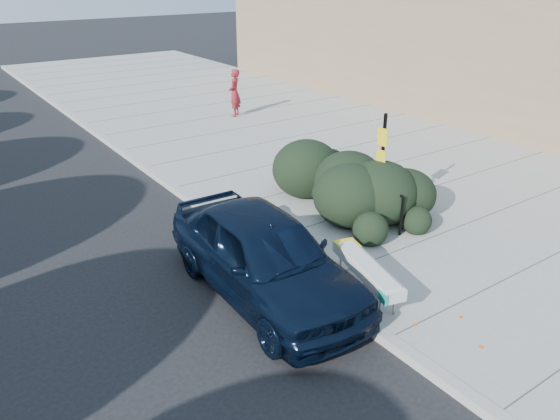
{
  "coord_description": "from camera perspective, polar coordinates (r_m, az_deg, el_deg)",
  "views": [
    {
      "loc": [
        -5.58,
        -6.85,
        5.63
      ],
      "look_at": [
        0.35,
        1.59,
        1.0
      ],
      "focal_mm": 35.0,
      "sensor_mm": 36.0,
      "label": 1
    }
  ],
  "objects": [
    {
      "name": "sign_post",
      "position": [
        12.67,
        10.57,
        5.13
      ],
      "size": [
        0.09,
        0.29,
        2.52
      ],
      "rotation": [
        0.0,
        0.0,
        0.04
      ],
      "color": "black",
      "rests_on": "sidewalk_near"
    },
    {
      "name": "sedan_navy",
      "position": [
        9.96,
        -1.62,
        -4.72
      ],
      "size": [
        2.1,
        4.89,
        1.64
      ],
      "primitive_type": "imported",
      "rotation": [
        0.0,
        0.0,
        -0.03
      ],
      "color": "black",
      "rests_on": "ground"
    },
    {
      "name": "bench",
      "position": [
        10.0,
        9.04,
        -6.12
      ],
      "size": [
        0.94,
        2.07,
        0.62
      ],
      "rotation": [
        0.0,
        0.0,
        -0.26
      ],
      "color": "gray",
      "rests_on": "sidewalk_near"
    },
    {
      "name": "bike_rack",
      "position": [
        12.4,
        11.7,
        0.31
      ],
      "size": [
        0.1,
        0.65,
        0.94
      ],
      "rotation": [
        0.0,
        0.0,
        -0.07
      ],
      "color": "black",
      "rests_on": "sidewalk_near"
    },
    {
      "name": "hedge",
      "position": [
        13.55,
        7.13,
        3.9
      ],
      "size": [
        2.95,
        4.74,
        1.66
      ],
      "primitive_type": "ellipsoid",
      "rotation": [
        0.0,
        0.0,
        0.18
      ],
      "color": "black",
      "rests_on": "sidewalk_near"
    },
    {
      "name": "pedestrian",
      "position": [
        21.94,
        -4.77,
        12.1
      ],
      "size": [
        0.78,
        0.78,
        1.84
      ],
      "primitive_type": "imported",
      "rotation": [
        0.0,
        0.0,
        3.92
      ],
      "color": "maroon",
      "rests_on": "sidewalk_near"
    },
    {
      "name": "sidewalk_near",
      "position": [
        17.22,
        7.8,
        5.12
      ],
      "size": [
        11.2,
        50.0,
        0.15
      ],
      "primitive_type": "cube",
      "color": "gray",
      "rests_on": "ground"
    },
    {
      "name": "ground",
      "position": [
        10.48,
        3.46,
        -8.38
      ],
      "size": [
        120.0,
        120.0,
        0.0
      ],
      "primitive_type": "plane",
      "color": "black",
      "rests_on": "ground"
    },
    {
      "name": "curb_near",
      "position": [
        14.23,
        -9.11,
        0.91
      ],
      "size": [
        0.22,
        50.0,
        0.17
      ],
      "primitive_type": "cube",
      "color": "#9E9E99",
      "rests_on": "ground"
    }
  ]
}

